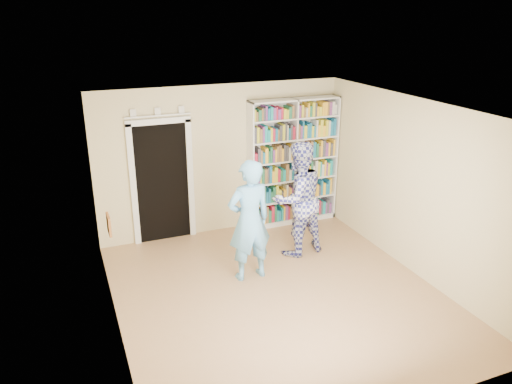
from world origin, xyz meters
The scene contains 11 objects.
floor centered at (0.00, 0.00, 0.00)m, with size 5.00×5.00×0.00m, color #AA7C52.
ceiling centered at (0.00, 0.00, 2.70)m, with size 5.00×5.00×0.00m, color white.
wall_back centered at (0.00, 2.50, 1.35)m, with size 4.50×4.50×0.00m, color beige.
wall_left centered at (-2.25, 0.00, 1.35)m, with size 5.00×5.00×0.00m, color beige.
wall_right centered at (2.25, 0.00, 1.35)m, with size 5.00×5.00×0.00m, color beige.
bookshelf centered at (1.35, 2.34, 1.21)m, with size 1.74×0.33×2.39m.
doorway centered at (-1.10, 2.48, 1.18)m, with size 1.10×0.08×2.43m.
wall_art centered at (-2.23, 0.20, 1.40)m, with size 0.03×0.25×0.25m, color maroon.
man_blue centered at (-0.20, 0.63, 0.94)m, with size 0.69×0.45×1.89m, color #69B3E9.
man_plaid centered at (0.84, 1.12, 0.97)m, with size 0.94×0.73×1.93m, color navy.
paper_sheet centered at (1.02, 0.92, 0.88)m, with size 0.19×0.01×0.26m, color white.
Camera 1 is at (-2.66, -5.71, 3.91)m, focal length 35.00 mm.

